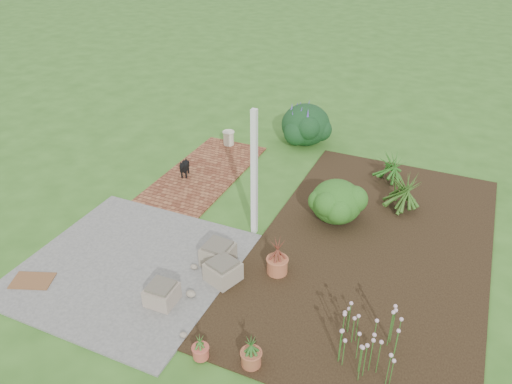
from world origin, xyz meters
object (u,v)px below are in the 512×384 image
at_px(black_dog, 184,167).
at_px(stone_trough_near, 162,295).
at_px(cream_ceramic_urn, 229,138).
at_px(evergreen_shrub, 337,201).

bearing_deg(black_dog, stone_trough_near, -82.19).
bearing_deg(cream_ceramic_urn, stone_trough_near, -73.53).
bearing_deg(evergreen_shrub, stone_trough_near, -118.17).
relative_size(black_dog, evergreen_shrub, 0.47).
relative_size(cream_ceramic_urn, evergreen_shrub, 0.35).
xyz_separation_m(black_dog, evergreen_shrub, (3.61, -0.26, 0.17)).
height_order(stone_trough_near, black_dog, black_dog).
height_order(cream_ceramic_urn, evergreen_shrub, evergreen_shrub).
distance_m(stone_trough_near, black_dog, 4.07).
xyz_separation_m(stone_trough_near, cream_ceramic_urn, (-1.64, 5.56, 0.03)).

